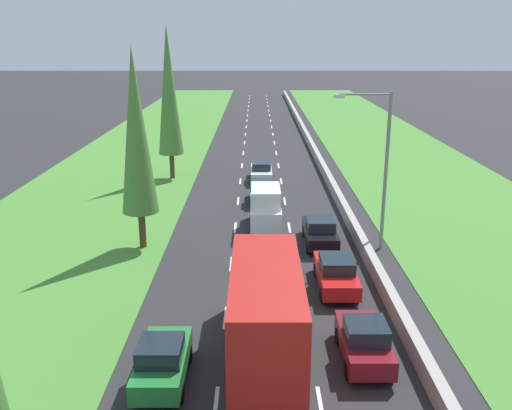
{
  "coord_description": "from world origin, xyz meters",
  "views": [
    {
      "loc": [
        -0.41,
        -0.67,
        11.75
      ],
      "look_at": [
        -0.22,
        36.61,
        0.42
      ],
      "focal_mm": 38.7,
      "sensor_mm": 36.0,
      "label": 1
    }
  ],
  "objects_px": {
    "black_sedan_right_lane": "(318,231)",
    "green_hatchback_left_lane": "(160,361)",
    "street_light_mast": "(378,160)",
    "white_sedan_centre_lane": "(259,171)",
    "white_van_centre_lane": "(263,208)",
    "teal_hatchback_centre_lane": "(259,191)",
    "poplar_tree_third": "(166,91)",
    "red_sedan_right_lane": "(333,272)",
    "red_box_truck_centre_lane": "(263,310)",
    "maroon_hatchback_right_lane": "(362,341)",
    "grey_hatchback_centre_lane": "(261,260)",
    "poplar_tree_second": "(133,133)"
  },
  "relations": [
    {
      "from": "red_box_truck_centre_lane",
      "to": "maroon_hatchback_right_lane",
      "type": "distance_m",
      "value": 3.96
    },
    {
      "from": "white_van_centre_lane",
      "to": "teal_hatchback_centre_lane",
      "type": "distance_m",
      "value": 6.04
    },
    {
      "from": "white_van_centre_lane",
      "to": "poplar_tree_third",
      "type": "bearing_deg",
      "value": 120.61
    },
    {
      "from": "red_sedan_right_lane",
      "to": "teal_hatchback_centre_lane",
      "type": "xyz_separation_m",
      "value": [
        -3.47,
        14.7,
        0.02
      ]
    },
    {
      "from": "white_van_centre_lane",
      "to": "black_sedan_right_lane",
      "type": "xyz_separation_m",
      "value": [
        3.18,
        -2.71,
        -0.59
      ]
    },
    {
      "from": "maroon_hatchback_right_lane",
      "to": "white_sedan_centre_lane",
      "type": "bearing_deg",
      "value": 97.45
    },
    {
      "from": "grey_hatchback_centre_lane",
      "to": "poplar_tree_third",
      "type": "distance_m",
      "value": 22.88
    },
    {
      "from": "teal_hatchback_centre_lane",
      "to": "green_hatchback_left_lane",
      "type": "height_order",
      "value": "same"
    },
    {
      "from": "red_box_truck_centre_lane",
      "to": "poplar_tree_third",
      "type": "height_order",
      "value": "poplar_tree_third"
    },
    {
      "from": "red_sedan_right_lane",
      "to": "white_sedan_centre_lane",
      "type": "xyz_separation_m",
      "value": [
        -3.43,
        21.24,
        0.0
      ]
    },
    {
      "from": "grey_hatchback_centre_lane",
      "to": "white_sedan_centre_lane",
      "type": "height_order",
      "value": "grey_hatchback_centre_lane"
    },
    {
      "from": "white_sedan_centre_lane",
      "to": "poplar_tree_second",
      "type": "bearing_deg",
      "value": -114.14
    },
    {
      "from": "grey_hatchback_centre_lane",
      "to": "poplar_tree_third",
      "type": "relative_size",
      "value": 0.3
    },
    {
      "from": "black_sedan_right_lane",
      "to": "street_light_mast",
      "type": "relative_size",
      "value": 0.5
    },
    {
      "from": "maroon_hatchback_right_lane",
      "to": "green_hatchback_left_lane",
      "type": "relative_size",
      "value": 1.0
    },
    {
      "from": "poplar_tree_second",
      "to": "white_sedan_centre_lane",
      "type": "bearing_deg",
      "value": 65.86
    },
    {
      "from": "grey_hatchback_centre_lane",
      "to": "white_van_centre_lane",
      "type": "bearing_deg",
      "value": 88.37
    },
    {
      "from": "grey_hatchback_centre_lane",
      "to": "white_van_centre_lane",
      "type": "distance_m",
      "value": 7.19
    },
    {
      "from": "red_box_truck_centre_lane",
      "to": "grey_hatchback_centre_lane",
      "type": "relative_size",
      "value": 2.41
    },
    {
      "from": "teal_hatchback_centre_lane",
      "to": "poplar_tree_third",
      "type": "height_order",
      "value": "poplar_tree_third"
    },
    {
      "from": "white_van_centre_lane",
      "to": "green_hatchback_left_lane",
      "type": "relative_size",
      "value": 1.26
    },
    {
      "from": "red_sedan_right_lane",
      "to": "green_hatchback_left_lane",
      "type": "xyz_separation_m",
      "value": [
        -7.2,
        -7.7,
        0.02
      ]
    },
    {
      "from": "grey_hatchback_centre_lane",
      "to": "red_box_truck_centre_lane",
      "type": "bearing_deg",
      "value": -90.41
    },
    {
      "from": "white_sedan_centre_lane",
      "to": "street_light_mast",
      "type": "relative_size",
      "value": 0.5
    },
    {
      "from": "white_van_centre_lane",
      "to": "green_hatchback_left_lane",
      "type": "height_order",
      "value": "white_van_centre_lane"
    },
    {
      "from": "white_van_centre_lane",
      "to": "white_sedan_centre_lane",
      "type": "height_order",
      "value": "white_van_centre_lane"
    },
    {
      "from": "white_van_centre_lane",
      "to": "white_sedan_centre_lane",
      "type": "xyz_separation_m",
      "value": [
        -0.15,
        12.55,
        -0.59
      ]
    },
    {
      "from": "black_sedan_right_lane",
      "to": "green_hatchback_left_lane",
      "type": "bearing_deg",
      "value": -117.4
    },
    {
      "from": "white_sedan_centre_lane",
      "to": "green_hatchback_left_lane",
      "type": "distance_m",
      "value": 29.19
    },
    {
      "from": "maroon_hatchback_right_lane",
      "to": "poplar_tree_third",
      "type": "height_order",
      "value": "poplar_tree_third"
    },
    {
      "from": "maroon_hatchback_right_lane",
      "to": "green_hatchback_left_lane",
      "type": "height_order",
      "value": "same"
    },
    {
      "from": "black_sedan_right_lane",
      "to": "white_sedan_centre_lane",
      "type": "distance_m",
      "value": 15.62
    },
    {
      "from": "red_sedan_right_lane",
      "to": "street_light_mast",
      "type": "relative_size",
      "value": 0.5
    },
    {
      "from": "white_sedan_centre_lane",
      "to": "white_van_centre_lane",
      "type": "bearing_deg",
      "value": -89.34
    },
    {
      "from": "white_van_centre_lane",
      "to": "red_sedan_right_lane",
      "type": "height_order",
      "value": "white_van_centre_lane"
    },
    {
      "from": "red_box_truck_centre_lane",
      "to": "white_van_centre_lane",
      "type": "xyz_separation_m",
      "value": [
        0.26,
        15.18,
        -0.78
      ]
    },
    {
      "from": "white_van_centre_lane",
      "to": "teal_hatchback_centre_lane",
      "type": "relative_size",
      "value": 1.26
    },
    {
      "from": "white_van_centre_lane",
      "to": "maroon_hatchback_right_lane",
      "type": "xyz_separation_m",
      "value": [
        3.46,
        -15.05,
        -0.56
      ]
    },
    {
      "from": "maroon_hatchback_right_lane",
      "to": "black_sedan_right_lane",
      "type": "relative_size",
      "value": 0.87
    },
    {
      "from": "teal_hatchback_centre_lane",
      "to": "maroon_hatchback_right_lane",
      "type": "bearing_deg",
      "value": -80.18
    },
    {
      "from": "green_hatchback_left_lane",
      "to": "street_light_mast",
      "type": "xyz_separation_m",
      "value": [
        10.23,
        13.04,
        4.4
      ]
    },
    {
      "from": "white_van_centre_lane",
      "to": "black_sedan_right_lane",
      "type": "distance_m",
      "value": 4.22
    },
    {
      "from": "street_light_mast",
      "to": "green_hatchback_left_lane",
      "type": "bearing_deg",
      "value": -128.11
    },
    {
      "from": "poplar_tree_second",
      "to": "poplar_tree_third",
      "type": "relative_size",
      "value": 0.88
    },
    {
      "from": "grey_hatchback_centre_lane",
      "to": "green_hatchback_left_lane",
      "type": "height_order",
      "value": "same"
    },
    {
      "from": "red_sedan_right_lane",
      "to": "street_light_mast",
      "type": "distance_m",
      "value": 7.56
    },
    {
      "from": "red_box_truck_centre_lane",
      "to": "green_hatchback_left_lane",
      "type": "distance_m",
      "value": 4.08
    },
    {
      "from": "red_sedan_right_lane",
      "to": "poplar_tree_third",
      "type": "xyz_separation_m",
      "value": [
        -11.17,
        22.02,
        6.68
      ]
    },
    {
      "from": "red_sedan_right_lane",
      "to": "black_sedan_right_lane",
      "type": "bearing_deg",
      "value": 91.04
    },
    {
      "from": "white_sedan_centre_lane",
      "to": "street_light_mast",
      "type": "bearing_deg",
      "value": -67.91
    }
  ]
}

